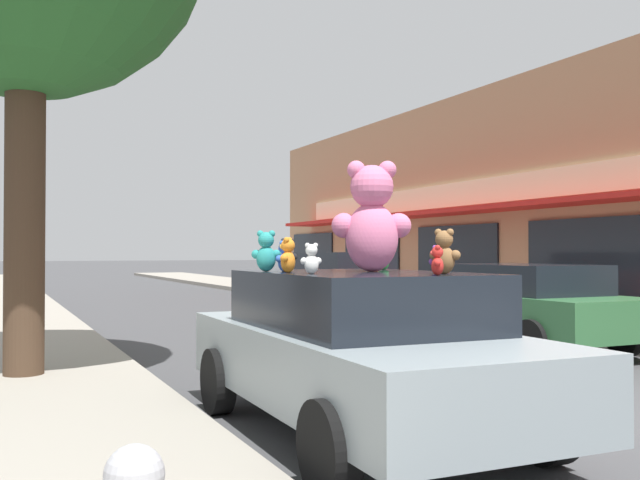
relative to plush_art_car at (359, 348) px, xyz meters
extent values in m
plane|color=#424244|center=(2.47, -0.34, -0.77)|extent=(260.00, 260.00, 0.00)
cube|color=red|center=(8.89, 9.19, 1.98)|extent=(1.22, 25.78, 0.12)
cube|color=beige|center=(9.45, 9.19, 2.53)|extent=(0.08, 24.55, 0.70)
cube|color=black|center=(9.46, 6.63, 0.63)|extent=(0.06, 3.89, 2.00)
cube|color=black|center=(9.46, 11.75, 0.63)|extent=(0.06, 3.89, 2.00)
cube|color=black|center=(9.46, 16.86, 0.63)|extent=(0.06, 3.89, 2.00)
cube|color=black|center=(9.46, 21.98, 0.63)|extent=(0.06, 3.89, 2.00)
cube|color=#8C999E|center=(0.00, 0.00, -0.13)|extent=(1.93, 4.33, 0.62)
cube|color=black|center=(0.00, 0.00, 0.42)|extent=(1.67, 2.39, 0.49)
cylinder|color=black|center=(-0.88, 1.35, -0.44)|extent=(0.21, 0.65, 0.65)
cylinder|color=black|center=(0.93, 1.31, -0.44)|extent=(0.21, 0.65, 0.65)
cylinder|color=black|center=(-0.93, -1.31, -0.44)|extent=(0.21, 0.65, 0.65)
cylinder|color=black|center=(0.88, -1.35, -0.44)|extent=(0.21, 0.65, 0.65)
ellipsoid|color=pink|center=(0.15, 0.04, 0.98)|extent=(0.59, 0.55, 0.62)
sphere|color=pink|center=(0.15, 0.04, 1.43)|extent=(0.51, 0.51, 0.39)
sphere|color=pink|center=(0.28, -0.01, 1.59)|extent=(0.21, 0.21, 0.16)
sphere|color=pink|center=(0.02, 0.09, 1.59)|extent=(0.21, 0.21, 0.16)
sphere|color=#FFA3DA|center=(0.21, 0.19, 1.41)|extent=(0.19, 0.19, 0.15)
sphere|color=pink|center=(0.39, -0.02, 1.09)|extent=(0.30, 0.30, 0.23)
sphere|color=pink|center=(-0.07, 0.17, 1.09)|extent=(0.30, 0.30, 0.23)
ellipsoid|color=orange|center=(-0.66, 0.06, 0.76)|extent=(0.19, 0.19, 0.19)
sphere|color=orange|center=(-0.66, 0.06, 0.90)|extent=(0.17, 0.17, 0.12)
sphere|color=orange|center=(-0.63, 0.09, 0.95)|extent=(0.07, 0.07, 0.05)
sphere|color=orange|center=(-0.68, 0.03, 0.95)|extent=(0.07, 0.07, 0.05)
sphere|color=#FFBA41|center=(-0.69, 0.09, 0.90)|extent=(0.06, 0.06, 0.05)
sphere|color=orange|center=(-0.62, 0.13, 0.80)|extent=(0.10, 0.10, 0.07)
sphere|color=orange|center=(-0.71, 0.01, 0.80)|extent=(0.10, 0.10, 0.07)
ellipsoid|color=blue|center=(-0.56, 0.37, 0.76)|extent=(0.17, 0.17, 0.17)
sphere|color=blue|center=(-0.56, 0.37, 0.88)|extent=(0.15, 0.15, 0.11)
sphere|color=blue|center=(-0.53, 0.40, 0.93)|extent=(0.06, 0.06, 0.05)
sphere|color=blue|center=(-0.59, 0.35, 0.93)|extent=(0.06, 0.06, 0.05)
sphere|color=#548DFF|center=(-0.58, 0.41, 0.88)|extent=(0.06, 0.06, 0.04)
sphere|color=blue|center=(-0.50, 0.42, 0.79)|extent=(0.09, 0.09, 0.06)
sphere|color=blue|center=(-0.62, 0.35, 0.79)|extent=(0.09, 0.09, 0.06)
ellipsoid|color=black|center=(-0.31, 0.91, 0.77)|extent=(0.16, 0.14, 0.19)
sphere|color=black|center=(-0.31, 0.91, 0.91)|extent=(0.13, 0.13, 0.12)
sphere|color=black|center=(-0.27, 0.91, 0.96)|extent=(0.06, 0.06, 0.05)
sphere|color=black|center=(-0.36, 0.90, 0.96)|extent=(0.06, 0.06, 0.05)
sphere|color=#3A3A3D|center=(-0.32, 0.96, 0.90)|extent=(0.05, 0.05, 0.05)
sphere|color=black|center=(-0.24, 0.92, 0.80)|extent=(0.08, 0.08, 0.07)
sphere|color=black|center=(-0.39, 0.91, 0.80)|extent=(0.08, 0.08, 0.07)
ellipsoid|color=olive|center=(0.36, -0.78, 0.78)|extent=(0.21, 0.22, 0.23)
sphere|color=olive|center=(0.36, -0.78, 0.95)|extent=(0.20, 0.20, 0.14)
sphere|color=olive|center=(0.38, -0.82, 1.00)|extent=(0.08, 0.08, 0.06)
sphere|color=olive|center=(0.33, -0.73, 1.00)|extent=(0.08, 0.08, 0.06)
sphere|color=tan|center=(0.41, -0.75, 0.94)|extent=(0.07, 0.07, 0.05)
sphere|color=olive|center=(0.42, -0.85, 0.82)|extent=(0.11, 0.11, 0.08)
sphere|color=olive|center=(0.32, -0.69, 0.82)|extent=(0.11, 0.11, 0.08)
ellipsoid|color=green|center=(0.59, 0.59, 0.75)|extent=(0.16, 0.16, 0.16)
sphere|color=green|center=(0.59, 0.59, 0.86)|extent=(0.14, 0.14, 0.10)
sphere|color=green|center=(0.62, 0.61, 0.90)|extent=(0.06, 0.06, 0.04)
sphere|color=green|center=(0.56, 0.56, 0.90)|extent=(0.06, 0.06, 0.04)
sphere|color=#5ADA6D|center=(0.56, 0.62, 0.86)|extent=(0.05, 0.05, 0.04)
sphere|color=green|center=(0.63, 0.64, 0.77)|extent=(0.08, 0.08, 0.06)
sphere|color=green|center=(0.54, 0.55, 0.77)|extent=(0.08, 0.08, 0.06)
ellipsoid|color=red|center=(0.12, -1.04, 0.74)|extent=(0.13, 0.14, 0.14)
sphere|color=red|center=(0.12, -1.04, 0.85)|extent=(0.12, 0.12, 0.09)
sphere|color=red|center=(0.13, -1.01, 0.88)|extent=(0.05, 0.05, 0.04)
sphere|color=red|center=(0.10, -1.07, 0.88)|extent=(0.05, 0.05, 0.04)
sphere|color=#FF4741|center=(0.08, -1.02, 0.84)|extent=(0.05, 0.05, 0.03)
sphere|color=red|center=(0.14, -0.98, 0.77)|extent=(0.07, 0.07, 0.05)
sphere|color=red|center=(0.08, -1.09, 0.77)|extent=(0.07, 0.07, 0.05)
ellipsoid|color=purple|center=(0.40, -0.63, 0.74)|extent=(0.13, 0.12, 0.14)
sphere|color=purple|center=(0.40, -0.63, 0.85)|extent=(0.11, 0.11, 0.09)
sphere|color=purple|center=(0.43, -0.62, 0.88)|extent=(0.05, 0.05, 0.04)
sphere|color=purple|center=(0.36, -0.63, 0.88)|extent=(0.05, 0.05, 0.04)
sphere|color=#BA67ED|center=(0.39, -0.59, 0.84)|extent=(0.04, 0.04, 0.03)
sphere|color=purple|center=(0.45, -0.60, 0.77)|extent=(0.07, 0.07, 0.05)
sphere|color=purple|center=(0.34, -0.63, 0.77)|extent=(0.07, 0.07, 0.05)
ellipsoid|color=teal|center=(-0.67, 0.54, 0.79)|extent=(0.23, 0.22, 0.23)
sphere|color=teal|center=(-0.67, 0.54, 0.96)|extent=(0.20, 0.20, 0.15)
sphere|color=teal|center=(-0.63, 0.52, 1.01)|extent=(0.08, 0.08, 0.06)
sphere|color=teal|center=(-0.72, 0.57, 1.01)|extent=(0.08, 0.08, 0.06)
sphere|color=#47CDC6|center=(-0.64, 0.60, 0.95)|extent=(0.08, 0.08, 0.06)
sphere|color=teal|center=(-0.58, 0.51, 0.83)|extent=(0.11, 0.11, 0.09)
sphere|color=teal|center=(-0.75, 0.60, 0.83)|extent=(0.11, 0.11, 0.09)
ellipsoid|color=white|center=(-0.59, -0.29, 0.75)|extent=(0.12, 0.10, 0.16)
sphere|color=white|center=(-0.59, -0.29, 0.86)|extent=(0.10, 0.10, 0.10)
sphere|color=white|center=(-0.56, -0.29, 0.90)|extent=(0.04, 0.04, 0.04)
sphere|color=white|center=(-0.63, -0.29, 0.90)|extent=(0.04, 0.04, 0.04)
sphere|color=white|center=(-0.59, -0.25, 0.86)|extent=(0.04, 0.04, 0.04)
sphere|color=white|center=(-0.53, -0.28, 0.77)|extent=(0.06, 0.06, 0.06)
sphere|color=white|center=(-0.66, -0.28, 0.77)|extent=(0.06, 0.06, 0.06)
cube|color=#336B3D|center=(5.03, 3.79, -0.14)|extent=(1.85, 4.37, 0.61)
cube|color=black|center=(5.03, 3.79, 0.40)|extent=(1.62, 2.65, 0.47)
cylinder|color=black|center=(4.12, 5.15, -0.44)|extent=(0.20, 0.65, 0.65)
cylinder|color=black|center=(5.93, 5.15, -0.44)|extent=(0.20, 0.65, 0.65)
cylinder|color=black|center=(4.12, 2.44, -0.44)|extent=(0.20, 0.65, 0.65)
cylinder|color=black|center=(5.93, 2.44, -0.44)|extent=(0.20, 0.65, 0.65)
cube|color=maroon|center=(5.03, 10.33, -0.09)|extent=(1.78, 4.10, 0.71)
cube|color=black|center=(5.03, 10.33, 0.55)|extent=(1.56, 2.67, 0.57)
cylinder|color=black|center=(4.16, 11.60, -0.44)|extent=(0.20, 0.65, 0.65)
cylinder|color=black|center=(5.90, 11.60, -0.44)|extent=(0.20, 0.65, 0.65)
cylinder|color=black|center=(4.16, 9.06, -0.44)|extent=(0.20, 0.65, 0.65)
cylinder|color=black|center=(5.90, 9.06, -0.44)|extent=(0.20, 0.65, 0.65)
cylinder|color=#473323|center=(-2.59, 3.59, 1.22)|extent=(0.46, 0.46, 3.64)
sphere|color=#B2B2B7|center=(-2.51, -3.06, 0.08)|extent=(0.21, 0.21, 0.21)
camera|label=1|loc=(-2.96, -5.55, 0.85)|focal=40.00mm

